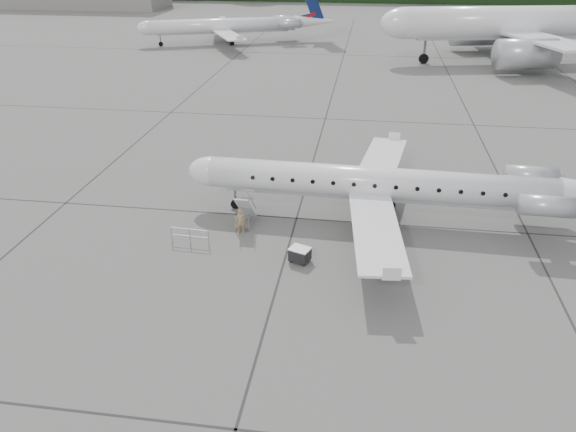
# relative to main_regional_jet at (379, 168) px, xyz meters

# --- Properties ---
(ground) EXTENTS (320.00, 320.00, 0.00)m
(ground) POSITION_rel_main_regional_jet_xyz_m (0.02, -7.66, -3.39)
(ground) COLOR #5D5E5B
(ground) RESTS_ON ground
(main_regional_jet) EXTENTS (27.01, 19.83, 6.78)m
(main_regional_jet) POSITION_rel_main_regional_jet_xyz_m (0.00, 0.00, 0.00)
(main_regional_jet) COLOR silver
(main_regional_jet) RESTS_ON ground
(airstair) EXTENTS (0.91, 2.10, 2.13)m
(airstair) POSITION_rel_main_regional_jet_xyz_m (-7.78, -1.80, -2.33)
(airstair) COLOR silver
(airstair) RESTS_ON ground
(passenger) EXTENTS (0.61, 0.43, 1.57)m
(passenger) POSITION_rel_main_regional_jet_xyz_m (-7.81, -2.99, -2.61)
(passenger) COLOR #977852
(passenger) RESTS_ON ground
(safety_railing) EXTENTS (2.20, 0.21, 1.00)m
(safety_railing) POSITION_rel_main_regional_jet_xyz_m (-10.36, -4.76, -2.89)
(safety_railing) COLOR #94969C
(safety_railing) RESTS_ON ground
(baggage_cart) EXTENTS (1.24, 1.13, 0.88)m
(baggage_cart) POSITION_rel_main_regional_jet_xyz_m (-3.97, -5.69, -2.95)
(baggage_cart) COLOR black
(baggage_cart) RESTS_ON ground
(bg_narrowbody) EXTENTS (46.02, 37.38, 14.59)m
(bg_narrowbody) POSITION_rel_main_regional_jet_xyz_m (18.72, 50.70, 3.90)
(bg_narrowbody) COLOR silver
(bg_narrowbody) RESTS_ON ground
(bg_regional_left) EXTENTS (35.29, 30.48, 7.78)m
(bg_regional_left) POSITION_rel_main_regional_jet_xyz_m (-24.32, 58.82, 0.50)
(bg_regional_left) COLOR silver
(bg_regional_left) RESTS_ON ground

